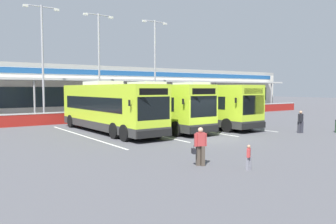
{
  "coord_description": "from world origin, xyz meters",
  "views": [
    {
      "loc": [
        -14.71,
        -16.08,
        3.24
      ],
      "look_at": [
        -1.25,
        3.0,
        1.6
      ],
      "focal_mm": 35.98,
      "sensor_mm": 36.0,
      "label": 1
    }
  ],
  "objects_px": {
    "coach_bus_leftmost": "(109,108)",
    "coach_bus_left_centre": "(153,107)",
    "lamp_post_west": "(43,56)",
    "pedestrian_in_dark_coat": "(301,121)",
    "pedestrian_with_handbag": "(200,145)",
    "lamp_post_centre": "(99,59)",
    "lamp_post_east": "(155,62)",
    "pedestrian_child": "(249,156)",
    "coach_bus_centre": "(198,105)"
  },
  "relations": [
    {
      "from": "coach_bus_leftmost",
      "to": "pedestrian_with_handbag",
      "type": "bearing_deg",
      "value": -97.47
    },
    {
      "from": "coach_bus_left_centre",
      "to": "coach_bus_leftmost",
      "type": "bearing_deg",
      "value": 178.65
    },
    {
      "from": "lamp_post_centre",
      "to": "pedestrian_child",
      "type": "bearing_deg",
      "value": -100.07
    },
    {
      "from": "coach_bus_centre",
      "to": "pedestrian_in_dark_coat",
      "type": "xyz_separation_m",
      "value": [
        2.94,
        -7.99,
        -0.91
      ]
    },
    {
      "from": "pedestrian_child",
      "to": "coach_bus_left_centre",
      "type": "bearing_deg",
      "value": 72.53
    },
    {
      "from": "pedestrian_child",
      "to": "lamp_post_centre",
      "type": "bearing_deg",
      "value": 79.93
    },
    {
      "from": "coach_bus_left_centre",
      "to": "pedestrian_in_dark_coat",
      "type": "distance_m",
      "value": 11.19
    },
    {
      "from": "lamp_post_west",
      "to": "lamp_post_east",
      "type": "relative_size",
      "value": 1.0
    },
    {
      "from": "coach_bus_left_centre",
      "to": "pedestrian_child",
      "type": "distance_m",
      "value": 14.51
    },
    {
      "from": "lamp_post_west",
      "to": "lamp_post_east",
      "type": "xyz_separation_m",
      "value": [
        12.47,
        -0.21,
        0.0
      ]
    },
    {
      "from": "coach_bus_left_centre",
      "to": "lamp_post_centre",
      "type": "distance_m",
      "value": 11.33
    },
    {
      "from": "coach_bus_centre",
      "to": "pedestrian_in_dark_coat",
      "type": "bearing_deg",
      "value": -69.83
    },
    {
      "from": "coach_bus_leftmost",
      "to": "lamp_post_east",
      "type": "height_order",
      "value": "lamp_post_east"
    },
    {
      "from": "coach_bus_leftmost",
      "to": "coach_bus_left_centre",
      "type": "distance_m",
      "value": 3.86
    },
    {
      "from": "coach_bus_left_centre",
      "to": "pedestrian_in_dark_coat",
      "type": "xyz_separation_m",
      "value": [
        7.29,
        -8.43,
        -0.91
      ]
    },
    {
      "from": "coach_bus_left_centre",
      "to": "lamp_post_centre",
      "type": "height_order",
      "value": "lamp_post_centre"
    },
    {
      "from": "lamp_post_west",
      "to": "pedestrian_with_handbag",
      "type": "bearing_deg",
      "value": -89.06
    },
    {
      "from": "coach_bus_leftmost",
      "to": "pedestrian_with_handbag",
      "type": "distance_m",
      "value": 12.36
    },
    {
      "from": "coach_bus_leftmost",
      "to": "coach_bus_left_centre",
      "type": "relative_size",
      "value": 1.0
    },
    {
      "from": "coach_bus_left_centre",
      "to": "pedestrian_child",
      "type": "xyz_separation_m",
      "value": [
        -4.34,
        -13.79,
        -1.24
      ]
    },
    {
      "from": "pedestrian_in_dark_coat",
      "to": "lamp_post_west",
      "type": "height_order",
      "value": "lamp_post_west"
    },
    {
      "from": "coach_bus_leftmost",
      "to": "lamp_post_centre",
      "type": "xyz_separation_m",
      "value": [
        3.81,
        10.3,
        4.5
      ]
    },
    {
      "from": "pedestrian_with_handbag",
      "to": "lamp_post_east",
      "type": "height_order",
      "value": "lamp_post_east"
    },
    {
      "from": "coach_bus_leftmost",
      "to": "coach_bus_left_centre",
      "type": "height_order",
      "value": "same"
    },
    {
      "from": "lamp_post_centre",
      "to": "lamp_post_east",
      "type": "relative_size",
      "value": 1.0
    },
    {
      "from": "pedestrian_child",
      "to": "lamp_post_east",
      "type": "distance_m",
      "value": 26.8
    },
    {
      "from": "coach_bus_left_centre",
      "to": "pedestrian_with_handbag",
      "type": "xyz_separation_m",
      "value": [
        -5.46,
        -12.13,
        -0.93
      ]
    },
    {
      "from": "lamp_post_west",
      "to": "lamp_post_centre",
      "type": "xyz_separation_m",
      "value": [
        5.78,
        0.21,
        0.0
      ]
    },
    {
      "from": "pedestrian_with_handbag",
      "to": "lamp_post_centre",
      "type": "distance_m",
      "value": 23.79
    },
    {
      "from": "coach_bus_leftmost",
      "to": "lamp_post_west",
      "type": "xyz_separation_m",
      "value": [
        -1.97,
        10.09,
        4.5
      ]
    },
    {
      "from": "coach_bus_centre",
      "to": "lamp_post_east",
      "type": "xyz_separation_m",
      "value": [
        2.29,
        10.41,
        4.5
      ]
    },
    {
      "from": "pedestrian_child",
      "to": "lamp_post_west",
      "type": "xyz_separation_m",
      "value": [
        -1.49,
        23.97,
        5.75
      ]
    },
    {
      "from": "pedestrian_in_dark_coat",
      "to": "lamp_post_centre",
      "type": "height_order",
      "value": "lamp_post_centre"
    },
    {
      "from": "coach_bus_leftmost",
      "to": "lamp_post_west",
      "type": "distance_m",
      "value": 11.23
    },
    {
      "from": "coach_bus_centre",
      "to": "pedestrian_with_handbag",
      "type": "xyz_separation_m",
      "value": [
        -9.82,
        -11.69,
        -0.93
      ]
    },
    {
      "from": "coach_bus_left_centre",
      "to": "pedestrian_with_handbag",
      "type": "relative_size",
      "value": 7.53
    },
    {
      "from": "coach_bus_left_centre",
      "to": "lamp_post_centre",
      "type": "xyz_separation_m",
      "value": [
        -0.05,
        10.39,
        4.5
      ]
    },
    {
      "from": "pedestrian_in_dark_coat",
      "to": "coach_bus_leftmost",
      "type": "bearing_deg",
      "value": 142.6
    },
    {
      "from": "lamp_post_east",
      "to": "pedestrian_with_handbag",
      "type": "bearing_deg",
      "value": -118.71
    },
    {
      "from": "coach_bus_left_centre",
      "to": "pedestrian_child",
      "type": "bearing_deg",
      "value": -107.47
    },
    {
      "from": "lamp_post_east",
      "to": "lamp_post_west",
      "type": "bearing_deg",
      "value": 179.01
    },
    {
      "from": "coach_bus_leftmost",
      "to": "lamp_post_centre",
      "type": "distance_m",
      "value": 11.87
    },
    {
      "from": "pedestrian_with_handbag",
      "to": "lamp_post_west",
      "type": "bearing_deg",
      "value": 90.94
    },
    {
      "from": "lamp_post_west",
      "to": "lamp_post_centre",
      "type": "distance_m",
      "value": 5.78
    },
    {
      "from": "coach_bus_centre",
      "to": "pedestrian_in_dark_coat",
      "type": "height_order",
      "value": "coach_bus_centre"
    },
    {
      "from": "coach_bus_centre",
      "to": "pedestrian_with_handbag",
      "type": "height_order",
      "value": "coach_bus_centre"
    },
    {
      "from": "coach_bus_left_centre",
      "to": "coach_bus_centre",
      "type": "bearing_deg",
      "value": -5.82
    },
    {
      "from": "coach_bus_leftmost",
      "to": "lamp_post_east",
      "type": "bearing_deg",
      "value": 43.24
    },
    {
      "from": "coach_bus_leftmost",
      "to": "coach_bus_centre",
      "type": "distance_m",
      "value": 8.23
    },
    {
      "from": "pedestrian_in_dark_coat",
      "to": "lamp_post_west",
      "type": "relative_size",
      "value": 0.15
    }
  ]
}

